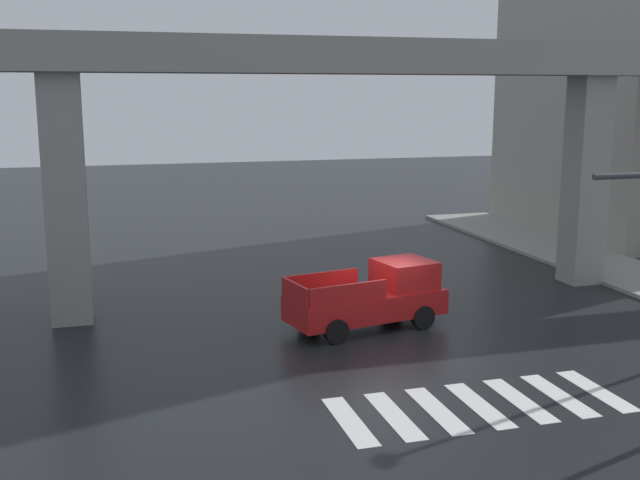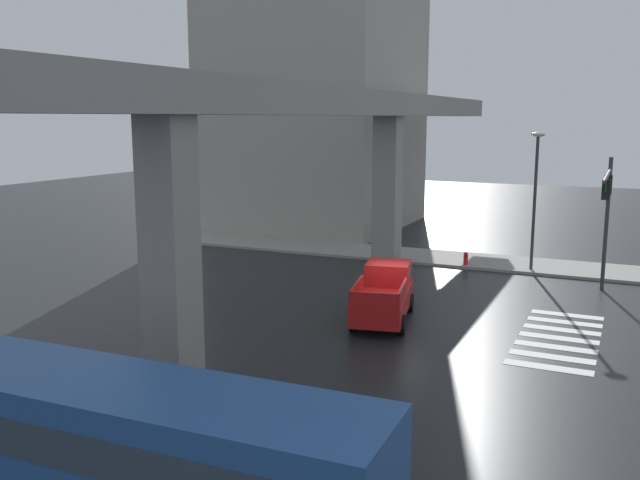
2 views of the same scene
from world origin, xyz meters
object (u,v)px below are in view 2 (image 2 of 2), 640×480
object	(u,v)px
city_bus	(124,444)
pickup_truck	(384,295)
fire_hydrant	(466,260)
street_lamp_near_corner	(535,185)
traffic_signal_mast	(607,201)

from	to	relation	value
city_bus	pickup_truck	bearing A→B (deg)	0.43
pickup_truck	fire_hydrant	distance (m)	10.93
pickup_truck	street_lamp_near_corner	world-z (taller)	street_lamp_near_corner
traffic_signal_mast	fire_hydrant	world-z (taller)	traffic_signal_mast
pickup_truck	street_lamp_near_corner	xyz separation A→B (m)	(11.28, -4.18, 3.57)
pickup_truck	street_lamp_near_corner	size ratio (longest dim) A/B	0.74
pickup_truck	fire_hydrant	size ratio (longest dim) A/B	6.32
traffic_signal_mast	fire_hydrant	distance (m)	8.87
fire_hydrant	traffic_signal_mast	bearing A→B (deg)	-119.48
city_bus	fire_hydrant	world-z (taller)	city_bus
pickup_truck	city_bus	size ratio (longest dim) A/B	0.50
pickup_truck	city_bus	bearing A→B (deg)	-179.57
city_bus	fire_hydrant	size ratio (longest dim) A/B	12.77
city_bus	traffic_signal_mast	xyz separation A→B (m)	(22.57, -7.63, 2.66)
traffic_signal_mast	city_bus	bearing A→B (deg)	161.33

